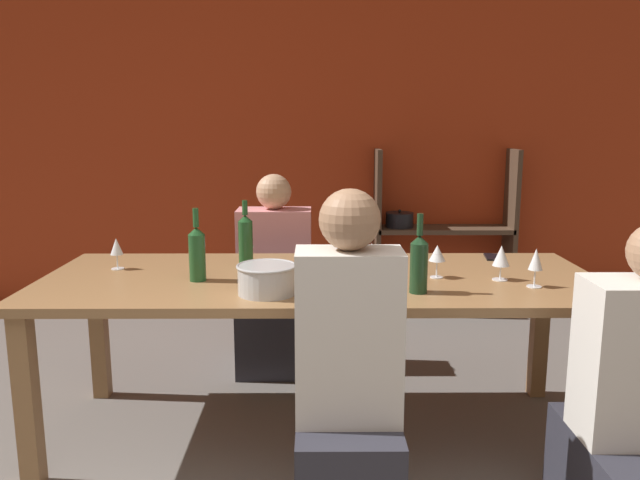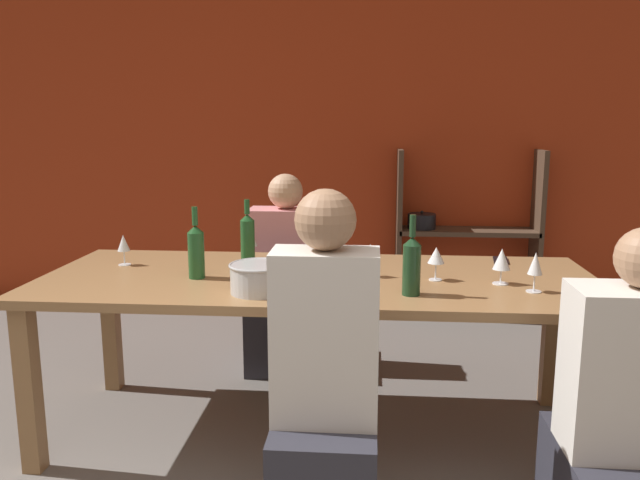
{
  "view_description": "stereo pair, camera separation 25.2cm",
  "coord_description": "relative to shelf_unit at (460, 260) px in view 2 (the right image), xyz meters",
  "views": [
    {
      "loc": [
        0.16,
        -1.13,
        1.48
      ],
      "look_at": [
        0.17,
        1.75,
        0.93
      ],
      "focal_mm": 35.0,
      "sensor_mm": 36.0,
      "label": 1
    },
    {
      "loc": [
        0.41,
        -1.12,
        1.48
      ],
      "look_at": [
        0.17,
        1.75,
        0.93
      ],
      "focal_mm": 35.0,
      "sensor_mm": 36.0,
      "label": 2
    }
  ],
  "objects": [
    {
      "name": "wine_bottle_dark",
      "position": [
        -1.28,
        -1.82,
        0.48
      ],
      "size": [
        0.07,
        0.07,
        0.33
      ],
      "color": "#1E4C23",
      "rests_on": "dining_table"
    },
    {
      "name": "wine_glass_empty_b",
      "position": [
        -0.12,
        -2.05,
        0.46
      ],
      "size": [
        0.08,
        0.08,
        0.16
      ],
      "color": "white",
      "rests_on": "dining_table"
    },
    {
      "name": "wine_glass_empty_c",
      "position": [
        -1.9,
        -1.83,
        0.45
      ],
      "size": [
        0.06,
        0.06,
        0.15
      ],
      "color": "white",
      "rests_on": "dining_table"
    },
    {
      "name": "cell_phone",
      "position": [
        -0.03,
        -1.6,
        0.35
      ],
      "size": [
        0.09,
        0.16,
        0.01
      ],
      "color": "black",
      "rests_on": "dining_table"
    },
    {
      "name": "person_near_a",
      "position": [
        -0.83,
        -2.78,
        0.04
      ],
      "size": [
        0.35,
        0.44,
        1.27
      ],
      "color": "#2D2D38",
      "rests_on": "ground_plane"
    },
    {
      "name": "wine_glass_empty_a",
      "position": [
        -1.28,
        -1.73,
        0.46
      ],
      "size": [
        0.07,
        0.07,
        0.16
      ],
      "color": "white",
      "rests_on": "dining_table"
    },
    {
      "name": "wine_glass_red_a",
      "position": [
        -0.4,
        -2.01,
        0.46
      ],
      "size": [
        0.08,
        0.08,
        0.15
      ],
      "color": "white",
      "rests_on": "dining_table"
    },
    {
      "name": "shelf_unit",
      "position": [
        0.0,
        0.0,
        0.0
      ],
      "size": [
        1.07,
        0.3,
        1.27
      ],
      "color": "#4C3828",
      "rests_on": "ground_plane"
    },
    {
      "name": "dining_table",
      "position": [
        -0.93,
        -1.98,
        0.27
      ],
      "size": [
        2.53,
        1.01,
        0.78
      ],
      "color": "olive",
      "rests_on": "ground_plane"
    },
    {
      "name": "wine_bottle_green",
      "position": [
        -1.47,
        -2.06,
        0.48
      ],
      "size": [
        0.07,
        0.07,
        0.33
      ],
      "color": "#1E4C23",
      "rests_on": "dining_table"
    },
    {
      "name": "wine_glass_red_c",
      "position": [
        -0.01,
        -2.17,
        0.46
      ],
      "size": [
        0.06,
        0.06,
        0.17
      ],
      "color": "white",
      "rests_on": "dining_table"
    },
    {
      "name": "person_far_a",
      "position": [
        -1.19,
        -1.11,
        -0.01
      ],
      "size": [
        0.44,
        0.55,
        1.18
      ],
      "rotation": [
        0.0,
        0.0,
        3.14
      ],
      "color": "#2D2D38",
      "rests_on": "ground_plane"
    },
    {
      "name": "person_near_b",
      "position": [
        0.16,
        -2.79,
        -0.01
      ],
      "size": [
        0.43,
        0.54,
        1.16
      ],
      "color": "#2D2D38",
      "rests_on": "ground_plane"
    },
    {
      "name": "mixing_bowl",
      "position": [
        -1.15,
        -2.27,
        0.41
      ],
      "size": [
        0.25,
        0.25,
        0.12
      ],
      "color": "#B7BABC",
      "rests_on": "dining_table"
    },
    {
      "name": "wall_back_red",
      "position": [
        -1.1,
        0.2,
        0.92
      ],
      "size": [
        8.8,
        0.06,
        2.7
      ],
      "color": "#B23819",
      "rests_on": "ground_plane"
    },
    {
      "name": "wine_glass_red_b",
      "position": [
        -0.69,
        -1.97,
        0.46
      ],
      "size": [
        0.07,
        0.07,
        0.15
      ],
      "color": "white",
      "rests_on": "dining_table"
    },
    {
      "name": "wine_bottle_amber",
      "position": [
        -0.52,
        -2.26,
        0.48
      ],
      "size": [
        0.07,
        0.07,
        0.33
      ],
      "color": "#19381E",
      "rests_on": "dining_table"
    }
  ]
}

